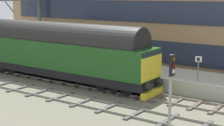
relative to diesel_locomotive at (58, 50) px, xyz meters
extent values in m
plane|color=#605F4D|center=(0.00, -4.58, -2.48)|extent=(140.00, 140.00, 0.00)
cube|color=gray|center=(-0.72, -4.58, -2.40)|extent=(0.07, 60.00, 0.15)
cube|color=gray|center=(0.72, -4.58, -2.40)|extent=(0.07, 60.00, 0.15)
cube|color=#4E4238|center=(0.00, -13.06, -2.43)|extent=(2.50, 0.26, 0.09)
cube|color=#4E4238|center=(0.00, -11.76, -2.43)|extent=(2.50, 0.26, 0.09)
cube|color=#4E4238|center=(0.00, -10.45, -2.43)|extent=(2.50, 0.26, 0.09)
cube|color=#4E4238|center=(0.00, -9.15, -2.43)|extent=(2.50, 0.26, 0.09)
cube|color=#4E4238|center=(0.00, -7.85, -2.43)|extent=(2.50, 0.26, 0.09)
cube|color=#4E4238|center=(0.00, -6.54, -2.43)|extent=(2.50, 0.26, 0.09)
cube|color=#4E4238|center=(0.00, -5.24, -2.43)|extent=(2.50, 0.26, 0.09)
cube|color=#4E4238|center=(0.00, -3.93, -2.43)|extent=(2.50, 0.26, 0.09)
cube|color=#4E4238|center=(0.00, -2.63, -2.43)|extent=(2.50, 0.26, 0.09)
cube|color=#4E4238|center=(0.00, -1.32, -2.43)|extent=(2.50, 0.26, 0.09)
cube|color=#4E4238|center=(0.00, -0.02, -2.43)|extent=(2.50, 0.26, 0.09)
cube|color=#4E4238|center=(0.00, 1.28, -2.43)|extent=(2.50, 0.26, 0.09)
cube|color=#4E4238|center=(0.00, 2.59, -2.43)|extent=(2.50, 0.26, 0.09)
cube|color=#4E4238|center=(0.00, 3.89, -2.43)|extent=(2.50, 0.26, 0.09)
cube|color=#4E4238|center=(0.00, 5.20, -2.43)|extent=(2.50, 0.26, 0.09)
cube|color=#4E4238|center=(0.00, 6.50, -2.43)|extent=(2.50, 0.26, 0.09)
cube|color=slate|center=(-4.32, -4.58, -2.40)|extent=(0.07, 60.00, 0.15)
cube|color=slate|center=(-2.88, -4.58, -2.40)|extent=(0.07, 60.00, 0.15)
cube|color=#454343|center=(-3.60, -11.58, -2.43)|extent=(2.50, 0.26, 0.09)
cube|color=#454343|center=(-3.60, -9.58, -2.43)|extent=(2.50, 0.26, 0.09)
cube|color=#454343|center=(-3.60, -7.58, -2.43)|extent=(2.50, 0.26, 0.09)
cube|color=#454343|center=(-3.60, -5.58, -2.43)|extent=(2.50, 0.26, 0.09)
cube|color=#454343|center=(-3.60, -3.58, -2.43)|extent=(2.50, 0.26, 0.09)
cube|color=#454343|center=(-3.60, -1.58, -2.43)|extent=(2.50, 0.26, 0.09)
cube|color=#454343|center=(-3.60, 0.42, -2.43)|extent=(2.50, 0.26, 0.09)
cube|color=#454343|center=(-3.60, 2.42, -2.43)|extent=(2.50, 0.26, 0.09)
cube|color=#B0AF9B|center=(3.60, -4.58, -1.98)|extent=(4.00, 44.00, 1.00)
cube|color=white|center=(1.75, -4.58, -1.47)|extent=(0.30, 44.00, 0.01)
cube|color=#272E43|center=(7.24, -3.61, -0.59)|extent=(0.06, 32.42, 1.92)
cube|color=#272E43|center=(7.24, -3.61, 2.84)|extent=(0.06, 32.42, 1.92)
cube|color=black|center=(0.00, 0.03, -1.66)|extent=(2.56, 17.07, 0.60)
cube|color=#1D4C1C|center=(0.00, 0.03, -0.31)|extent=(2.70, 17.07, 2.10)
cylinder|color=black|center=(0.00, 0.03, 0.92)|extent=(2.56, 15.71, 2.57)
cube|color=yellow|center=(0.00, -8.54, -0.46)|extent=(2.65, 0.08, 1.58)
cube|color=#232D3D|center=(0.00, -8.52, 0.27)|extent=(2.38, 0.04, 0.64)
cube|color=#232D3D|center=(1.37, 0.03, -0.01)|extent=(0.04, 11.95, 0.44)
cylinder|color=black|center=(-0.75, -8.75, -1.56)|extent=(0.48, 0.35, 0.48)
cylinder|color=black|center=(0.75, -8.75, -1.56)|extent=(0.48, 0.35, 0.48)
cube|color=yellow|center=(0.00, -8.60, -2.19)|extent=(2.43, 0.36, 0.47)
cylinder|color=black|center=(0.00, -7.04, -1.96)|extent=(1.64, 1.04, 1.04)
cylinder|color=black|center=(0.00, -5.94, -1.96)|extent=(1.64, 1.04, 1.04)
cylinder|color=black|center=(0.00, -4.84, -1.96)|extent=(1.64, 1.04, 1.04)
cylinder|color=black|center=(0.00, 4.91, -1.96)|extent=(1.64, 1.04, 1.04)
cylinder|color=black|center=(0.00, 6.01, -1.96)|extent=(1.64, 1.04, 1.04)
cylinder|color=black|center=(0.00, 7.11, -1.96)|extent=(1.64, 1.04, 1.04)
cylinder|color=gray|center=(-5.96, -12.84, -0.41)|extent=(0.14, 0.14, 4.14)
cube|color=black|center=(-5.96, -12.90, 1.16)|extent=(0.44, 0.10, 0.99)
cylinder|color=#53470A|center=(-5.96, -12.96, 1.46)|extent=(0.20, 0.06, 0.20)
cylinder|color=#500807|center=(-5.96, -12.96, 1.18)|extent=(0.20, 0.06, 0.20)
cylinder|color=white|center=(-5.96, -12.96, 0.90)|extent=(0.20, 0.06, 0.20)
cylinder|color=slate|center=(1.90, -11.02, -0.59)|extent=(0.08, 0.08, 1.76)
cube|color=white|center=(1.87, -11.02, 0.11)|extent=(0.05, 0.44, 0.36)
cube|color=black|center=(1.84, -11.02, 0.11)|extent=(0.01, 0.20, 0.24)
cylinder|color=#312436|center=(2.88, -2.77, -1.05)|extent=(0.13, 0.13, 0.84)
cylinder|color=#312436|center=(2.96, -2.59, -1.05)|extent=(0.13, 0.13, 0.84)
cylinder|color=#999D84|center=(2.92, -2.68, -0.35)|extent=(0.45, 0.45, 0.56)
sphere|color=tan|center=(2.92, -2.68, 0.06)|extent=(0.22, 0.22, 0.22)
cylinder|color=#999D84|center=(2.84, -2.87, -0.35)|extent=(0.09, 0.09, 0.52)
cylinder|color=#999D84|center=(3.00, -2.49, -0.35)|extent=(0.09, 0.09, 0.52)
cylinder|color=slate|center=(6.50, 8.84, 0.63)|extent=(0.36, 0.36, 6.21)
cylinder|color=slate|center=(2.59, 8.84, 3.13)|extent=(1.01, 0.10, 1.11)
cylinder|color=slate|center=(4.93, 8.84, 3.13)|extent=(0.98, 0.10, 1.13)
camera|label=1|loc=(-20.74, -20.03, 4.35)|focal=58.08mm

